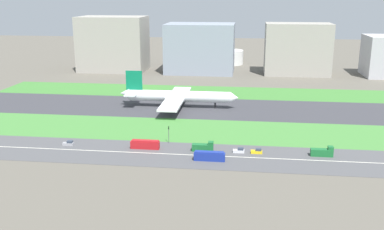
{
  "coord_description": "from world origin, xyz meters",
  "views": [
    {
      "loc": [
        16.61,
        -231.93,
        60.06
      ],
      "look_at": [
        -7.65,
        -36.5,
        6.0
      ],
      "focal_mm": 41.33,
      "sensor_mm": 36.0,
      "label": 1
    }
  ],
  "objects": [
    {
      "name": "car_2",
      "position": [
        14.89,
        -68.0,
        0.92
      ],
      "size": [
        4.4,
        1.8,
        2.0
      ],
      "color": "silver",
      "rests_on": "highway"
    },
    {
      "name": "runway",
      "position": [
        0.0,
        0.0,
        0.05
      ],
      "size": [
        280.0,
        46.0,
        0.1
      ],
      "primitive_type": "cube",
      "color": "#38383D",
      "rests_on": "ground_plane"
    },
    {
      "name": "highway_centerline",
      "position": [
        0.0,
        -73.0,
        0.11
      ],
      "size": [
        266.0,
        0.5,
        0.01
      ],
      "primitive_type": "cube",
      "color": "silver",
      "rests_on": "highway"
    },
    {
      "name": "grass_median_north",
      "position": [
        0.0,
        41.0,
        0.05
      ],
      "size": [
        280.0,
        36.0,
        0.1
      ],
      "primitive_type": "cube",
      "color": "#3D7A33",
      "rests_on": "ground_plane"
    },
    {
      "name": "ground_plane",
      "position": [
        0.0,
        0.0,
        0.0
      ],
      "size": [
        800.0,
        800.0,
        0.0
      ],
      "primitive_type": "plane",
      "color": "#5B564C"
    },
    {
      "name": "bus_1",
      "position": [
        -22.73,
        -68.0,
        1.82
      ],
      "size": [
        11.6,
        2.5,
        3.5
      ],
      "color": "#B2191E",
      "rests_on": "highway"
    },
    {
      "name": "traffic_light",
      "position": [
        -14.47,
        -60.01,
        4.29
      ],
      "size": [
        0.36,
        0.5,
        7.2
      ],
      "color": "#4C4C51",
      "rests_on": "highway"
    },
    {
      "name": "office_tower",
      "position": [
        54.87,
        114.0,
        19.42
      ],
      "size": [
        49.08,
        27.07,
        38.85
      ],
      "primitive_type": "cube",
      "color": "#9E998E",
      "rests_on": "ground_plane"
    },
    {
      "name": "airliner",
      "position": [
        -20.8,
        0.0,
        6.23
      ],
      "size": [
        65.0,
        56.0,
        19.7
      ],
      "color": "white",
      "rests_on": "runway"
    },
    {
      "name": "truck_1",
      "position": [
        46.58,
        -68.0,
        1.67
      ],
      "size": [
        8.4,
        2.5,
        4.0
      ],
      "color": "#19662D",
      "rests_on": "highway"
    },
    {
      "name": "fuel_tank_west",
      "position": [
        0.58,
        159.0,
        6.15
      ],
      "size": [
        25.77,
        25.77,
        12.3
      ],
      "primitive_type": "cylinder",
      "color": "silver",
      "rests_on": "ground_plane"
    },
    {
      "name": "truck_0",
      "position": [
        0.78,
        -68.0,
        1.67
      ],
      "size": [
        8.4,
        2.5,
        4.0
      ],
      "color": "#19662D",
      "rests_on": "highway"
    },
    {
      "name": "grass_median_south",
      "position": [
        0.0,
        -41.0,
        0.05
      ],
      "size": [
        280.0,
        36.0,
        0.1
      ],
      "primitive_type": "cube",
      "color": "#427F38",
      "rests_on": "ground_plane"
    },
    {
      "name": "bus_0",
      "position": [
        4.05,
        -78.0,
        1.82
      ],
      "size": [
        11.6,
        2.5,
        3.5
      ],
      "rotation": [
        0.0,
        0.0,
        3.14
      ],
      "color": "navy",
      "rests_on": "highway"
    },
    {
      "name": "hangar_building",
      "position": [
        -19.9,
        114.0,
        19.01
      ],
      "size": [
        52.93,
        36.34,
        38.01
      ],
      "primitive_type": "cube",
      "color": "gray",
      "rests_on": "ground_plane"
    },
    {
      "name": "terminal_building",
      "position": [
        -90.0,
        114.0,
        21.52
      ],
      "size": [
        52.23,
        34.29,
        43.03
      ],
      "primitive_type": "cube",
      "color": "#9E998E",
      "rests_on": "ground_plane"
    },
    {
      "name": "car_4",
      "position": [
        21.82,
        -68.0,
        0.92
      ],
      "size": [
        4.4,
        1.8,
        2.0
      ],
      "color": "yellow",
      "rests_on": "highway"
    },
    {
      "name": "highway",
      "position": [
        0.0,
        -73.0,
        0.05
      ],
      "size": [
        280.0,
        28.0,
        0.1
      ],
      "primitive_type": "cube",
      "color": "#4C4C4F",
      "rests_on": "ground_plane"
    },
    {
      "name": "car_0",
      "position": [
        -54.78,
        -68.0,
        0.92
      ],
      "size": [
        4.4,
        1.8,
        2.0
      ],
      "color": "#99999E",
      "rests_on": "highway"
    }
  ]
}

